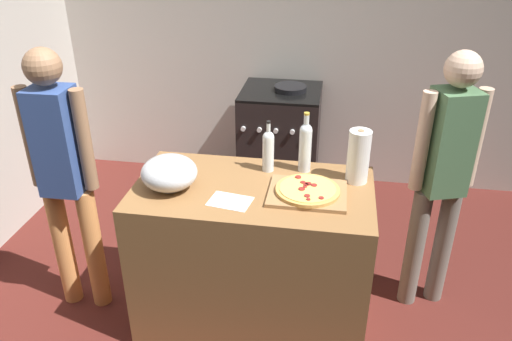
# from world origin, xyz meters

# --- Properties ---
(ground_plane) EXTENTS (4.38, 3.07, 0.02)m
(ground_plane) POSITION_xyz_m (0.00, 1.24, -0.01)
(ground_plane) COLOR #511E19
(kitchen_wall_rear) EXTENTS (4.38, 0.10, 2.60)m
(kitchen_wall_rear) POSITION_xyz_m (0.00, 2.52, 1.30)
(kitchen_wall_rear) COLOR #BCB7AD
(kitchen_wall_rear) RESTS_ON ground_plane
(counter) EXTENTS (1.27, 0.70, 0.91)m
(counter) POSITION_xyz_m (0.07, 0.59, 0.45)
(counter) COLOR olive
(counter) RESTS_ON ground_plane
(cutting_board) EXTENTS (0.40, 0.32, 0.02)m
(cutting_board) POSITION_xyz_m (0.36, 0.56, 0.92)
(cutting_board) COLOR #9E7247
(cutting_board) RESTS_ON counter
(pizza) EXTENTS (0.33, 0.33, 0.03)m
(pizza) POSITION_xyz_m (0.36, 0.56, 0.94)
(pizza) COLOR tan
(pizza) RESTS_ON cutting_board
(mixing_bowl) EXTENTS (0.29, 0.29, 0.18)m
(mixing_bowl) POSITION_xyz_m (-0.36, 0.52, 1.00)
(mixing_bowl) COLOR #B2B2B7
(mixing_bowl) RESTS_ON counter
(paper_towel_roll) EXTENTS (0.12, 0.12, 0.30)m
(paper_towel_roll) POSITION_xyz_m (0.61, 0.76, 1.05)
(paper_towel_roll) COLOR white
(paper_towel_roll) RESTS_ON counter
(wine_bottle_clear) EXTENTS (0.07, 0.07, 0.35)m
(wine_bottle_clear) POSITION_xyz_m (0.32, 0.83, 1.06)
(wine_bottle_clear) COLOR silver
(wine_bottle_clear) RESTS_ON counter
(wine_bottle_dark) EXTENTS (0.06, 0.06, 0.30)m
(wine_bottle_dark) POSITION_xyz_m (0.12, 0.80, 1.04)
(wine_bottle_dark) COLOR silver
(wine_bottle_dark) RESTS_ON counter
(recipe_sheet) EXTENTS (0.23, 0.18, 0.00)m
(recipe_sheet) POSITION_xyz_m (-0.02, 0.43, 0.91)
(recipe_sheet) COLOR white
(recipe_sheet) RESTS_ON counter
(stove) EXTENTS (0.63, 0.61, 0.97)m
(stove) POSITION_xyz_m (0.03, 2.12, 0.47)
(stove) COLOR black
(stove) RESTS_ON ground_plane
(person_in_stripes) EXTENTS (0.39, 0.20, 1.61)m
(person_in_stripes) POSITION_xyz_m (-1.00, 0.57, 0.93)
(person_in_stripes) COLOR #D88C4C
(person_in_stripes) RESTS_ON ground_plane
(person_in_red) EXTENTS (0.37, 0.26, 1.60)m
(person_in_red) POSITION_xyz_m (1.09, 0.93, 0.92)
(person_in_red) COLOR slate
(person_in_red) RESTS_ON ground_plane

